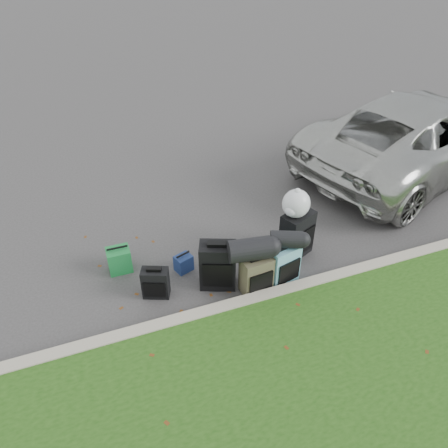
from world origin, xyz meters
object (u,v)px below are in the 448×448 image
object	(u,v)px
suitcase_small_black	(156,283)
tote_navy	(184,263)
suv	(417,134)
suitcase_teal	(283,264)
tote_green	(119,260)
suitcase_large_black_left	(218,265)
suitcase_large_black_right	(297,234)
suitcase_olive	(256,275)

from	to	relation	value
suitcase_small_black	tote_navy	world-z (taller)	suitcase_small_black
suv	tote_navy	size ratio (longest dim) A/B	20.53
suitcase_teal	tote_green	xyz separation A→B (m)	(-2.16, 1.06, -0.12)
suv	suitcase_large_black_left	size ratio (longest dim) A/B	7.39
suitcase_large_black_right	tote_navy	xyz separation A→B (m)	(-1.74, 0.24, -0.25)
suitcase_teal	tote_green	bearing A→B (deg)	141.25
suitcase_large_black_right	suitcase_olive	bearing A→B (deg)	-172.44
suv	suitcase_teal	world-z (taller)	suv
suitcase_large_black_left	tote_green	world-z (taller)	suitcase_large_black_left
suitcase_teal	tote_green	world-z (taller)	suitcase_teal
suitcase_large_black_right	tote_green	world-z (taller)	suitcase_large_black_right
suv	suitcase_teal	distance (m)	4.58
suitcase_large_black_left	tote_green	size ratio (longest dim) A/B	1.90
suitcase_olive	tote_navy	bearing A→B (deg)	133.23
tote_green	tote_navy	size ratio (longest dim) A/B	1.46
suv	suitcase_teal	size ratio (longest dim) A/B	8.53
suitcase_small_black	tote_green	xyz separation A→B (m)	(-0.39, 0.71, -0.04)
suv	tote_green	size ratio (longest dim) A/B	14.02
suitcase_teal	suitcase_large_black_right	bearing A→B (deg)	33.04
suv	suitcase_large_black_right	size ratio (longest dim) A/B	7.10
suitcase_small_black	suitcase_large_black_right	bearing A→B (deg)	25.50
suitcase_large_black_left	suitcase_olive	xyz separation A→B (m)	(0.46, -0.29, -0.07)
suitcase_teal	suitcase_small_black	bearing A→B (deg)	156.07
suitcase_small_black	suitcase_large_black_left	world-z (taller)	suitcase_large_black_left
suv	tote_navy	xyz separation A→B (m)	(-5.29, -1.42, -0.61)
suv	suitcase_large_black_right	bearing A→B (deg)	97.85
suv	tote_green	distance (m)	6.30
tote_navy	suitcase_large_black_left	bearing A→B (deg)	-70.81
suitcase_olive	suitcase_large_black_right	bearing A→B (deg)	25.72
suitcase_large_black_right	tote_green	size ratio (longest dim) A/B	1.98
suitcase_small_black	suitcase_teal	xyz separation A→B (m)	(1.77, -0.36, 0.09)
suitcase_olive	tote_green	size ratio (longest dim) A/B	1.53
suitcase_olive	suitcase_large_black_right	size ratio (longest dim) A/B	0.77
suv	suitcase_large_black_right	xyz separation A→B (m)	(-3.55, -1.66, -0.37)
tote_green	suitcase_olive	bearing A→B (deg)	-31.76
suitcase_large_black_left	tote_navy	size ratio (longest dim) A/B	2.78
suv	tote_green	world-z (taller)	suv
suitcase_large_black_left	suitcase_teal	xyz separation A→B (m)	(0.90, -0.25, -0.05)
tote_navy	suitcase_teal	bearing A→B (deg)	-48.89
suitcase_large_black_left	suitcase_teal	distance (m)	0.93
suv	suitcase_small_black	world-z (taller)	suv
suitcase_small_black	tote_navy	distance (m)	0.63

